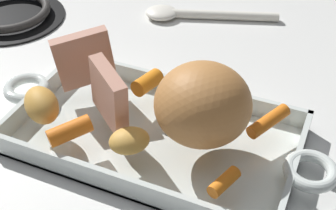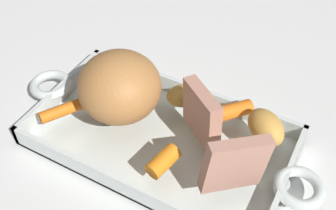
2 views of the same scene
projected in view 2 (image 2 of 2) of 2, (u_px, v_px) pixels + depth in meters
name	position (u px, v px, depth m)	size (l,w,h in m)	color
ground_plane	(161.00, 142.00, 0.59)	(1.98, 1.98, 0.00)	silver
roasting_dish	(161.00, 138.00, 0.58)	(0.46, 0.21, 0.03)	silver
pork_roast	(119.00, 87.00, 0.55)	(0.12, 0.11, 0.10)	#B6773E
roast_slice_thin	(201.00, 114.00, 0.53)	(0.02, 0.08, 0.08)	tan
roast_slice_thick	(235.00, 164.00, 0.47)	(0.02, 0.08, 0.08)	tan
baby_carrot_southeast	(61.00, 111.00, 0.58)	(0.02, 0.02, 0.06)	orange
baby_carrot_southwest	(118.00, 69.00, 0.64)	(0.02, 0.02, 0.04)	orange
baby_carrot_center_left	(163.00, 161.00, 0.51)	(0.02, 0.02, 0.04)	orange
baby_carrot_northeast	(234.00, 111.00, 0.57)	(0.02, 0.02, 0.05)	orange
potato_near_roast	(266.00, 127.00, 0.54)	(0.06, 0.04, 0.04)	gold
potato_whole	(183.00, 96.00, 0.59)	(0.05, 0.04, 0.03)	gold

